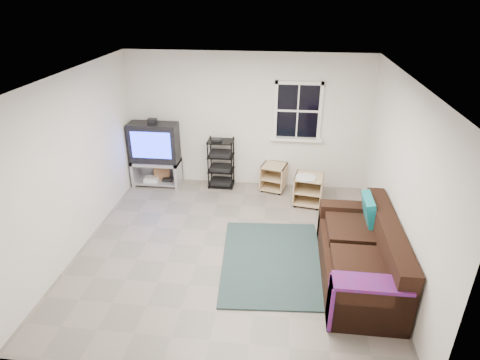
# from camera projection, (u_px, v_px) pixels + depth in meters

# --- Properties ---
(room) EXTENTS (4.60, 4.62, 4.60)m
(room) POSITION_uv_depth(u_px,v_px,m) (297.00, 115.00, 7.46)
(room) COLOR gray
(room) RESTS_ON ground
(tv_unit) EXTENTS (0.94, 0.47, 1.38)m
(tv_unit) POSITION_uv_depth(u_px,v_px,m) (155.00, 149.00, 7.85)
(tv_unit) COLOR #A6A6AE
(tv_unit) RESTS_ON ground
(av_rack) EXTENTS (0.50, 0.36, 1.00)m
(av_rack) POSITION_uv_depth(u_px,v_px,m) (221.00, 166.00, 7.91)
(av_rack) COLOR black
(av_rack) RESTS_ON ground
(side_table_left) EXTENTS (0.54, 0.54, 0.53)m
(side_table_left) POSITION_uv_depth(u_px,v_px,m) (274.00, 176.00, 7.86)
(side_table_left) COLOR tan
(side_table_left) RESTS_ON ground
(side_table_right) EXTENTS (0.58, 0.58, 0.58)m
(side_table_right) POSITION_uv_depth(u_px,v_px,m) (308.00, 187.00, 7.33)
(side_table_right) COLOR tan
(side_table_right) RESTS_ON ground
(sofa) EXTENTS (0.94, 2.12, 0.97)m
(sofa) POSITION_uv_depth(u_px,v_px,m) (362.00, 257.00, 5.41)
(sofa) COLOR black
(sofa) RESTS_ON ground
(shag_rug) EXTENTS (1.60, 2.11, 0.02)m
(shag_rug) POSITION_uv_depth(u_px,v_px,m) (273.00, 261.00, 5.88)
(shag_rug) COLOR #322316
(shag_rug) RESTS_ON ground
(paper_bag) EXTENTS (0.36, 0.30, 0.45)m
(paper_bag) POSITION_uv_depth(u_px,v_px,m) (162.00, 172.00, 8.17)
(paper_bag) COLOR #A46F49
(paper_bag) RESTS_ON ground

